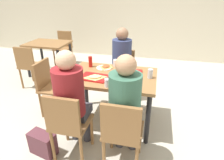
# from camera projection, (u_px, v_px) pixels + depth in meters

# --- Properties ---
(ground_plane) EXTENTS (10.00, 10.00, 0.02)m
(ground_plane) POSITION_uv_depth(u_px,v_px,m) (112.00, 121.00, 2.87)
(ground_plane) COLOR #B2AD9E
(back_wall) EXTENTS (10.00, 0.10, 2.80)m
(back_wall) POSITION_uv_depth(u_px,v_px,m) (140.00, 7.00, 5.09)
(back_wall) COLOR beige
(back_wall) RESTS_ON ground_plane
(main_table) EXTENTS (1.18, 0.82, 0.74)m
(main_table) POSITION_uv_depth(u_px,v_px,m) (112.00, 81.00, 2.59)
(main_table) COLOR olive
(main_table) RESTS_ON ground_plane
(chair_near_left) EXTENTS (0.40, 0.40, 0.85)m
(chair_near_left) POSITION_uv_depth(u_px,v_px,m) (68.00, 122.00, 2.01)
(chair_near_left) COLOR olive
(chair_near_left) RESTS_ON ground_plane
(chair_near_right) EXTENTS (0.40, 0.40, 0.85)m
(chair_near_right) POSITION_uv_depth(u_px,v_px,m) (122.00, 131.00, 1.89)
(chair_near_right) COLOR olive
(chair_near_right) RESTS_ON ground_plane
(chair_far_side) EXTENTS (0.40, 0.40, 0.85)m
(chair_far_side) POSITION_uv_depth(u_px,v_px,m) (122.00, 70.00, 3.35)
(chair_far_side) COLOR olive
(chair_far_side) RESTS_ON ground_plane
(chair_left_end) EXTENTS (0.40, 0.40, 0.85)m
(chair_left_end) POSITION_uv_depth(u_px,v_px,m) (50.00, 84.00, 2.86)
(chair_left_end) COLOR olive
(chair_left_end) RESTS_ON ground_plane
(person_in_red) EXTENTS (0.32, 0.42, 1.26)m
(person_in_red) POSITION_uv_depth(u_px,v_px,m) (71.00, 96.00, 2.03)
(person_in_red) COLOR #383842
(person_in_red) RESTS_ON ground_plane
(person_in_brown_jacket) EXTENTS (0.32, 0.42, 1.26)m
(person_in_brown_jacket) POSITION_uv_depth(u_px,v_px,m) (125.00, 103.00, 1.91)
(person_in_brown_jacket) COLOR #383842
(person_in_brown_jacket) RESTS_ON ground_plane
(person_far_side) EXTENTS (0.32, 0.42, 1.26)m
(person_far_side) POSITION_uv_depth(u_px,v_px,m) (121.00, 60.00, 3.13)
(person_far_side) COLOR #383842
(person_far_side) RESTS_ON ground_plane
(tray_red_near) EXTENTS (0.38, 0.29, 0.02)m
(tray_red_near) POSITION_uv_depth(u_px,v_px,m) (94.00, 77.00, 2.46)
(tray_red_near) COLOR #B21414
(tray_red_near) RESTS_ON main_table
(tray_red_far) EXTENTS (0.36, 0.26, 0.02)m
(tray_red_far) POSITION_uv_depth(u_px,v_px,m) (129.00, 72.00, 2.61)
(tray_red_far) COLOR #B21414
(tray_red_far) RESTS_ON main_table
(paper_plate_center) EXTENTS (0.22, 0.22, 0.01)m
(paper_plate_center) POSITION_uv_depth(u_px,v_px,m) (104.00, 68.00, 2.78)
(paper_plate_center) COLOR white
(paper_plate_center) RESTS_ON main_table
(paper_plate_near_edge) EXTENTS (0.22, 0.22, 0.01)m
(paper_plate_near_edge) POSITION_uv_depth(u_px,v_px,m) (122.00, 83.00, 2.31)
(paper_plate_near_edge) COLOR white
(paper_plate_near_edge) RESTS_ON main_table
(pizza_slice_a) EXTENTS (0.28, 0.23, 0.02)m
(pizza_slice_a) POSITION_uv_depth(u_px,v_px,m) (95.00, 77.00, 2.44)
(pizza_slice_a) COLOR #DBAD60
(pizza_slice_a) RESTS_ON tray_red_near
(pizza_slice_b) EXTENTS (0.23, 0.22, 0.02)m
(pizza_slice_b) POSITION_uv_depth(u_px,v_px,m) (128.00, 70.00, 2.63)
(pizza_slice_b) COLOR tan
(pizza_slice_b) RESTS_ON tray_red_far
(pizza_slice_c) EXTENTS (0.17, 0.23, 0.02)m
(pizza_slice_c) POSITION_uv_depth(u_px,v_px,m) (106.00, 66.00, 2.80)
(pizza_slice_c) COLOR tan
(pizza_slice_c) RESTS_ON paper_plate_center
(pizza_slice_d) EXTENTS (0.24, 0.17, 0.02)m
(pizza_slice_d) POSITION_uv_depth(u_px,v_px,m) (123.00, 82.00, 2.31)
(pizza_slice_d) COLOR #C68C47
(pizza_slice_d) RESTS_ON paper_plate_near_edge
(plastic_cup_a) EXTENTS (0.07, 0.07, 0.10)m
(plastic_cup_a) POSITION_uv_depth(u_px,v_px,m) (116.00, 63.00, 2.84)
(plastic_cup_a) COLOR white
(plastic_cup_a) RESTS_ON main_table
(plastic_cup_b) EXTENTS (0.07, 0.07, 0.10)m
(plastic_cup_b) POSITION_uv_depth(u_px,v_px,m) (107.00, 83.00, 2.21)
(plastic_cup_b) COLOR white
(plastic_cup_b) RESTS_ON main_table
(soda_can) EXTENTS (0.07, 0.07, 0.12)m
(soda_can) POSITION_uv_depth(u_px,v_px,m) (150.00, 74.00, 2.43)
(soda_can) COLOR #B7BCC6
(soda_can) RESTS_ON main_table
(condiment_bottle) EXTENTS (0.06, 0.06, 0.16)m
(condiment_bottle) POSITION_uv_depth(u_px,v_px,m) (90.00, 62.00, 2.80)
(condiment_bottle) COLOR red
(condiment_bottle) RESTS_ON main_table
(foil_bundle) EXTENTS (0.10, 0.10, 0.10)m
(foil_bundle) POSITION_uv_depth(u_px,v_px,m) (76.00, 69.00, 2.62)
(foil_bundle) COLOR silver
(foil_bundle) RESTS_ON main_table
(handbag) EXTENTS (0.35, 0.23, 0.28)m
(handbag) POSITION_uv_depth(u_px,v_px,m) (43.00, 143.00, 2.23)
(handbag) COLOR #592D38
(handbag) RESTS_ON ground_plane
(background_table) EXTENTS (0.90, 0.70, 0.74)m
(background_table) POSITION_uv_depth(u_px,v_px,m) (48.00, 48.00, 4.25)
(background_table) COLOR olive
(background_table) RESTS_ON ground_plane
(background_chair_near) EXTENTS (0.40, 0.40, 0.85)m
(background_chair_near) POSITION_uv_depth(u_px,v_px,m) (29.00, 64.00, 3.65)
(background_chair_near) COLOR olive
(background_chair_near) RESTS_ON ground_plane
(background_chair_far) EXTENTS (0.40, 0.40, 0.85)m
(background_chair_far) POSITION_uv_depth(u_px,v_px,m) (64.00, 45.00, 4.94)
(background_chair_far) COLOR olive
(background_chair_far) RESTS_ON ground_plane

